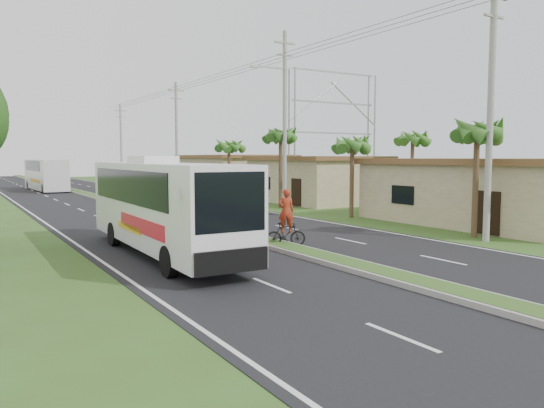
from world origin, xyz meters
TOP-DOWN VIEW (x-y plane):
  - ground at (0.00, 0.00)m, footprint 180.00×180.00m
  - road_asphalt at (0.00, 20.00)m, footprint 14.00×160.00m
  - median_strip at (0.00, 20.00)m, footprint 1.20×160.00m
  - lane_edge_left at (-6.70, 20.00)m, footprint 0.12×160.00m
  - lane_edge_right at (6.70, 20.00)m, footprint 0.12×160.00m
  - shop_near at (14.00, 6.00)m, footprint 8.60×12.60m
  - shop_mid at (14.00, 22.00)m, footprint 7.60×10.60m
  - shop_far at (14.00, 36.00)m, footprint 8.60×11.60m
  - palm_verge_a at (9.00, 3.00)m, footprint 2.40×2.40m
  - palm_verge_b at (9.40, 12.00)m, footprint 2.40×2.40m
  - palm_verge_c at (8.80, 19.00)m, footprint 2.40×2.40m
  - palm_verge_d at (9.30, 28.00)m, footprint 2.40×2.40m
  - palm_behind_shop at (17.50, 15.00)m, footprint 2.40×2.40m
  - utility_pole_a at (8.50, 2.00)m, footprint 1.60×0.28m
  - utility_pole_b at (8.47, 18.00)m, footprint 3.20×0.28m
  - utility_pole_c at (8.50, 38.00)m, footprint 1.60×0.28m
  - utility_pole_d at (8.50, 58.00)m, footprint 1.60×0.28m
  - billboard_lattice at (22.00, 30.00)m, footprint 10.18×1.18m
  - coach_bus_main at (-4.45, 6.06)m, footprint 2.54×11.28m
  - coach_bus_far at (-2.19, 49.10)m, footprint 2.91×11.53m
  - motorcyclist at (0.43, 5.31)m, footprint 1.63×1.07m

SIDE VIEW (x-z plane):
  - ground at x=0.00m, z-range 0.00..0.00m
  - lane_edge_left at x=-6.70m, z-range 0.00..0.00m
  - lane_edge_right at x=6.70m, z-range 0.00..0.00m
  - road_asphalt at x=0.00m, z-range 0.00..0.02m
  - median_strip at x=0.00m, z-range 0.01..0.20m
  - motorcyclist at x=0.43m, z-range -0.28..2.05m
  - shop_near at x=14.00m, z-range 0.02..3.54m
  - shop_mid at x=14.00m, z-range 0.02..3.69m
  - coach_bus_far at x=-2.19m, z-range 0.22..3.56m
  - shop_far at x=14.00m, z-range 0.02..3.84m
  - coach_bus_main at x=-4.45m, z-range 0.18..3.82m
  - palm_verge_b at x=9.40m, z-range 1.83..6.88m
  - palm_verge_d at x=9.30m, z-range 1.92..7.17m
  - palm_verge_a at x=9.00m, z-range 2.02..7.47m
  - palm_behind_shop at x=17.50m, z-range 2.11..7.76m
  - palm_verge_c at x=8.80m, z-range 2.20..8.05m
  - utility_pole_d at x=8.50m, z-range 0.17..10.67m
  - utility_pole_a at x=8.50m, z-range 0.17..11.17m
  - utility_pole_c at x=8.50m, z-range 0.17..11.17m
  - utility_pole_b at x=8.47m, z-range 0.26..12.26m
  - billboard_lattice at x=22.00m, z-range 0.79..12.86m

